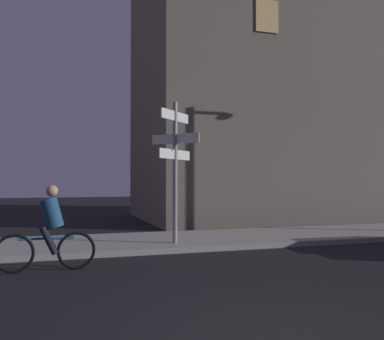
% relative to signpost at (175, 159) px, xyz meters
% --- Properties ---
extents(sidewalk_kerb, '(40.00, 3.12, 0.14)m').
position_rel_signpost_xyz_m(sidewalk_kerb, '(-0.57, 0.83, -2.16)').
color(sidewalk_kerb, '#9E9991').
rests_on(sidewalk_kerb, ground_plane).
extents(signpost, '(1.08, 1.08, 3.52)m').
position_rel_signpost_xyz_m(signpost, '(0.00, 0.00, 0.00)').
color(signpost, gray).
rests_on(signpost, sidewalk_kerb).
extents(cyclist, '(1.82, 0.33, 1.61)m').
position_rel_signpost_xyz_m(cyclist, '(-2.94, -1.80, -1.48)').
color(cyclist, black).
rests_on(cyclist, ground_plane).
extents(building_right_block, '(12.59, 7.39, 17.25)m').
position_rel_signpost_xyz_m(building_right_block, '(6.96, 7.24, 6.40)').
color(building_right_block, '#6B6056').
rests_on(building_right_block, ground_plane).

